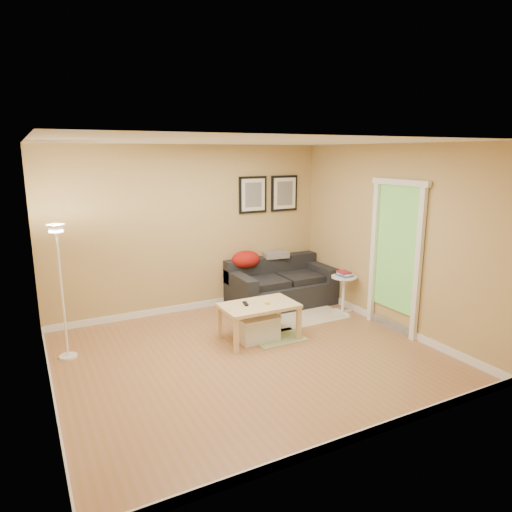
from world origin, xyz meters
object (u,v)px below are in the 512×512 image
Objects in this scene: coffee_table at (259,322)px; storage_bin at (257,327)px; floor_lamp at (62,296)px; sofa at (281,283)px; side_table at (343,295)px; book_stack at (344,274)px.

coffee_table is 0.09m from storage_bin.
storage_bin is at bearing -14.00° from floor_lamp.
coffee_table is at bearing -132.12° from sofa.
floor_lamp is (-2.34, 0.58, 0.62)m from storage_bin.
sofa is 1.04m from side_table.
floor_lamp reaches higher than sofa.
sofa is 3.45m from floor_lamp.
sofa is at bearing 133.08° from book_stack.
sofa is 1.69× the size of coffee_table.
coffee_table is at bearing -169.41° from side_table.
side_table is 4.06m from floor_lamp.
book_stack is at bearing 10.35° from storage_bin.
sofa reaches higher than coffee_table.
book_stack is at bearing -50.64° from sofa.
sofa is 2.84× the size of side_table.
side_table reaches higher than storage_bin.
floor_lamp reaches higher than coffee_table.
storage_bin is 1.71m from side_table.
side_table is (1.68, 0.30, 0.13)m from storage_bin.
book_stack is at bearing -6.37° from coffee_table.
book_stack is 0.14× the size of floor_lamp.
sofa is 7.16× the size of book_stack.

